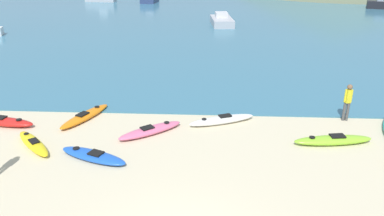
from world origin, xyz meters
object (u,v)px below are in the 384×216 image
object	(u,v)px
kayak_on_sand_3	(222,120)
kayak_on_sand_5	(3,122)
kayak_on_sand_1	(333,140)
kayak_on_sand_4	(150,130)
person_near_waterline	(348,100)
kayak_on_sand_0	(33,143)
moored_boat_1	(222,21)
kayak_on_sand_2	(93,156)
kayak_on_sand_7	(85,116)

from	to	relation	value
kayak_on_sand_3	kayak_on_sand_5	world-z (taller)	kayak_on_sand_5
kayak_on_sand_1	kayak_on_sand_4	bearing A→B (deg)	175.92
person_near_waterline	kayak_on_sand_0	bearing A→B (deg)	-166.12
kayak_on_sand_0	moored_boat_1	distance (m)	29.64
kayak_on_sand_2	person_near_waterline	world-z (taller)	person_near_waterline
kayak_on_sand_4	moored_boat_1	world-z (taller)	moored_boat_1
kayak_on_sand_7	person_near_waterline	distance (m)	12.21
kayak_on_sand_4	kayak_on_sand_2	bearing A→B (deg)	-128.71
person_near_waterline	moored_boat_1	world-z (taller)	person_near_waterline
kayak_on_sand_0	kayak_on_sand_7	distance (m)	3.07
kayak_on_sand_0	kayak_on_sand_3	xyz separation A→B (m)	(7.63, 2.66, 0.02)
kayak_on_sand_3	moored_boat_1	distance (m)	25.85
kayak_on_sand_0	kayak_on_sand_4	distance (m)	4.75
kayak_on_sand_4	kayak_on_sand_5	xyz separation A→B (m)	(-6.79, 0.51, 0.02)
kayak_on_sand_0	kayak_on_sand_4	size ratio (longest dim) A/B	0.86
kayak_on_sand_7	person_near_waterline	world-z (taller)	person_near_waterline
kayak_on_sand_7	kayak_on_sand_3	bearing A→B (deg)	-1.45
kayak_on_sand_5	person_near_waterline	xyz separation A→B (m)	(15.64, 1.37, 0.84)
kayak_on_sand_0	kayak_on_sand_3	size ratio (longest dim) A/B	0.76
kayak_on_sand_3	kayak_on_sand_5	size ratio (longest dim) A/B	1.02
kayak_on_sand_0	kayak_on_sand_1	xyz separation A→B (m)	(12.13, 0.89, 0.02)
kayak_on_sand_2	kayak_on_sand_3	distance (m)	6.05
person_near_waterline	kayak_on_sand_5	bearing A→B (deg)	-175.00
kayak_on_sand_5	person_near_waterline	bearing A→B (deg)	5.00
kayak_on_sand_1	kayak_on_sand_0	bearing A→B (deg)	-175.82
kayak_on_sand_3	kayak_on_sand_5	bearing A→B (deg)	-175.80
person_near_waterline	moored_boat_1	bearing A→B (deg)	101.74
kayak_on_sand_5	kayak_on_sand_4	bearing A→B (deg)	-4.27
kayak_on_sand_1	kayak_on_sand_5	distance (m)	14.43
kayak_on_sand_1	person_near_waterline	world-z (taller)	person_near_waterline
kayak_on_sand_2	kayak_on_sand_3	world-z (taller)	kayak_on_sand_3
kayak_on_sand_3	kayak_on_sand_5	distance (m)	9.92
kayak_on_sand_0	person_near_waterline	bearing A→B (deg)	13.88
person_near_waterline	moored_boat_1	distance (m)	25.74
kayak_on_sand_0	kayak_on_sand_4	xyz separation A→B (m)	(4.53, 1.43, 0.01)
kayak_on_sand_5	moored_boat_1	bearing A→B (deg)	68.62
kayak_on_sand_7	person_near_waterline	size ratio (longest dim) A/B	1.82
moored_boat_1	kayak_on_sand_7	bearing A→B (deg)	-105.10
kayak_on_sand_7	kayak_on_sand_5	bearing A→B (deg)	-165.62
moored_boat_1	kayak_on_sand_5	bearing A→B (deg)	-111.38
kayak_on_sand_3	kayak_on_sand_4	size ratio (longest dim) A/B	1.13
kayak_on_sand_3	kayak_on_sand_7	xyz separation A→B (m)	(-6.42, 0.16, -0.02)
kayak_on_sand_4	kayak_on_sand_5	bearing A→B (deg)	175.73
kayak_on_sand_7	moored_boat_1	size ratio (longest dim) A/B	0.61
kayak_on_sand_2	kayak_on_sand_5	world-z (taller)	kayak_on_sand_5
kayak_on_sand_2	kayak_on_sand_4	size ratio (longest dim) A/B	1.07
kayak_on_sand_0	moored_boat_1	xyz separation A→B (m)	(8.14, 28.50, 0.37)
kayak_on_sand_2	kayak_on_sand_5	distance (m)	5.69
kayak_on_sand_0	kayak_on_sand_7	xyz separation A→B (m)	(1.21, 2.83, -0.00)
moored_boat_1	person_near_waterline	bearing A→B (deg)	-78.26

